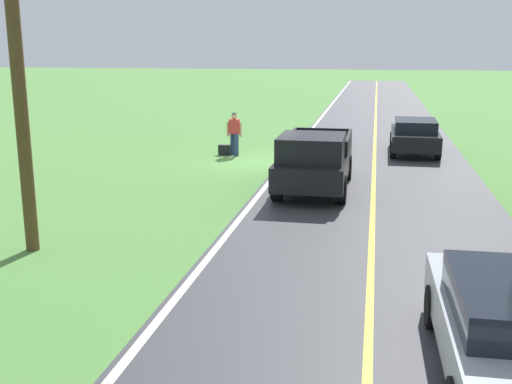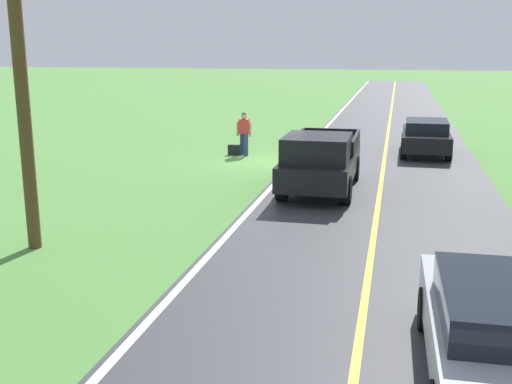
% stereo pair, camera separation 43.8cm
% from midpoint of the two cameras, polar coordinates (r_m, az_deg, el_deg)
% --- Properties ---
extents(ground_plane, '(200.00, 200.00, 0.00)m').
position_cam_midpoint_polar(ground_plane, '(23.57, 0.03, 2.77)').
color(ground_plane, '#568E42').
extents(road_surface, '(7.03, 120.00, 0.00)m').
position_cam_midpoint_polar(road_surface, '(23.16, 10.31, 2.38)').
color(road_surface, '#3D3D42').
rests_on(road_surface, ground).
extents(lane_edge_line, '(0.16, 117.60, 0.00)m').
position_cam_midpoint_polar(lane_edge_line, '(23.42, 2.13, 2.71)').
color(lane_edge_line, silver).
rests_on(lane_edge_line, ground).
extents(lane_centre_line, '(0.14, 117.60, 0.00)m').
position_cam_midpoint_polar(lane_centre_line, '(23.16, 10.31, 2.38)').
color(lane_centre_line, gold).
rests_on(lane_centre_line, ground).
extents(hitchhiker_walking, '(0.62, 0.51, 1.75)m').
position_cam_midpoint_polar(hitchhiker_walking, '(24.97, -2.50, 5.63)').
color(hitchhiker_walking, navy).
rests_on(hitchhiker_walking, ground).
extents(suitcase_carried, '(0.46, 0.20, 0.42)m').
position_cam_midpoint_polar(suitcase_carried, '(25.11, -3.46, 3.88)').
color(suitcase_carried, black).
rests_on(suitcase_carried, ground).
extents(pickup_truck_passing, '(2.10, 5.40, 1.82)m').
position_cam_midpoint_polar(pickup_truck_passing, '(18.74, 4.74, 3.01)').
color(pickup_truck_passing, black).
rests_on(pickup_truck_passing, ground).
extents(sedan_near_oncoming, '(1.98, 4.42, 1.41)m').
position_cam_midpoint_polar(sedan_near_oncoming, '(26.18, 13.96, 5.11)').
color(sedan_near_oncoming, black).
rests_on(sedan_near_oncoming, ground).
extents(utility_pole_roadside, '(0.28, 0.28, 7.57)m').
position_cam_midpoint_polar(utility_pole_roadside, '(13.71, -22.00, 10.22)').
color(utility_pole_roadside, brown).
rests_on(utility_pole_roadside, ground).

